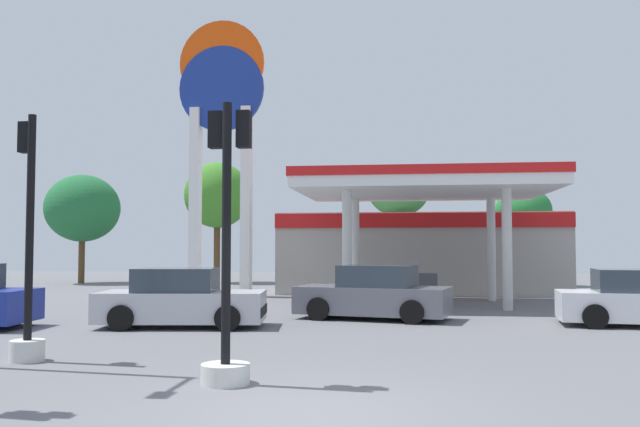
% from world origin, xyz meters
% --- Properties ---
extents(ground_plane, '(90.00, 90.00, 0.00)m').
position_xyz_m(ground_plane, '(0.00, 0.00, 0.00)').
color(ground_plane, slate).
rests_on(ground_plane, ground).
extents(gas_station, '(12.29, 13.39, 4.58)m').
position_xyz_m(gas_station, '(1.90, 21.49, 2.08)').
color(gas_station, '#ADA89E').
rests_on(gas_station, ground).
extents(station_pole_sign, '(3.62, 0.56, 11.60)m').
position_xyz_m(station_pole_sign, '(-6.39, 18.51, 7.27)').
color(station_pole_sign, white).
rests_on(station_pole_sign, ground).
extents(car_1, '(4.36, 2.30, 1.50)m').
position_xyz_m(car_1, '(-4.47, 8.18, 0.68)').
color(car_1, black).
rests_on(car_1, ground).
extents(car_3, '(4.54, 2.68, 1.52)m').
position_xyz_m(car_3, '(0.33, 10.62, 0.69)').
color(car_3, black).
rests_on(car_3, ground).
extents(traffic_signal_0, '(0.73, 0.73, 4.23)m').
position_xyz_m(traffic_signal_0, '(-1.47, 1.58, 1.51)').
color(traffic_signal_0, silver).
rests_on(traffic_signal_0, ground).
extents(traffic_signal_2, '(0.63, 0.66, 4.44)m').
position_xyz_m(traffic_signal_2, '(-5.54, 3.01, 1.43)').
color(traffic_signal_2, silver).
rests_on(traffic_signal_2, ground).
extents(tree_0, '(4.15, 4.15, 6.13)m').
position_xyz_m(tree_0, '(-16.83, 26.97, 4.22)').
color(tree_0, brown).
rests_on(tree_0, ground).
extents(tree_1, '(3.77, 3.77, 6.90)m').
position_xyz_m(tree_1, '(-9.41, 28.43, 4.99)').
color(tree_1, brown).
rests_on(tree_1, ground).
extents(tree_2, '(3.14, 3.14, 6.24)m').
position_xyz_m(tree_2, '(0.95, 26.08, 4.90)').
color(tree_2, brown).
rests_on(tree_2, ground).
extents(tree_3, '(2.91, 2.91, 5.20)m').
position_xyz_m(tree_3, '(7.48, 27.56, 3.91)').
color(tree_3, brown).
rests_on(tree_3, ground).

